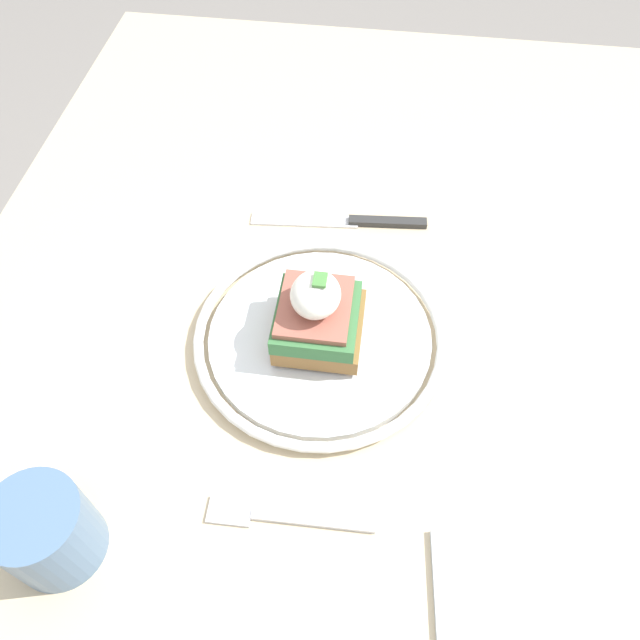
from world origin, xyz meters
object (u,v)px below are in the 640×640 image
at_px(sandwich, 318,315).
at_px(cup, 46,531).
at_px(plate, 320,336).
at_px(knife, 353,221).
at_px(fork, 281,517).
at_px(napkin, 522,606).

bearing_deg(sandwich, cup, 141.93).
bearing_deg(plate, knife, -5.33).
distance_m(fork, knife, 0.34).
bearing_deg(knife, fork, 176.02).
xyz_separation_m(fork, cup, (-0.05, 0.17, 0.04)).
distance_m(cup, napkin, 0.36).
height_order(plate, fork, plate).
bearing_deg(sandwich, fork, 177.95).
relative_size(plate, fork, 1.78).
distance_m(knife, cup, 0.43).
distance_m(knife, napkin, 0.42).
height_order(fork, napkin, napkin).
xyz_separation_m(plate, fork, (-0.18, 0.01, -0.01)).
height_order(sandwich, knife, sandwich).
distance_m(fork, napkin, 0.20).
bearing_deg(plate, cup, 141.74).
height_order(sandwich, cup, sandwich).
height_order(knife, cup, cup).
distance_m(sandwich, fork, 0.18).
xyz_separation_m(plate, napkin, (-0.22, -0.18, -0.00)).
height_order(fork, cup, cup).
bearing_deg(knife, cup, 153.80).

